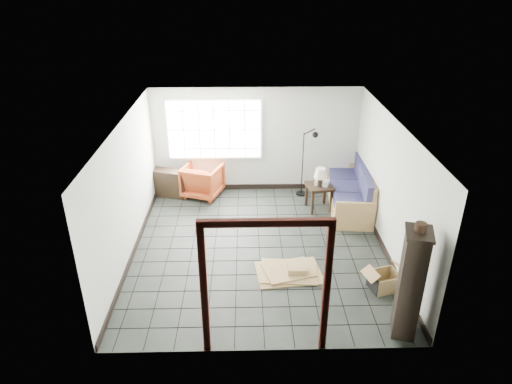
{
  "coord_description": "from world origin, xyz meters",
  "views": [
    {
      "loc": [
        -0.25,
        -7.75,
        5.09
      ],
      "look_at": [
        -0.06,
        0.3,
        1.11
      ],
      "focal_mm": 32.0,
      "sensor_mm": 36.0,
      "label": 1
    }
  ],
  "objects_px": {
    "futon_sofa": "(352,193)",
    "tall_shelf": "(410,283)",
    "armchair": "(203,179)",
    "side_table": "(319,189)"
  },
  "relations": [
    {
      "from": "futon_sofa",
      "to": "side_table",
      "type": "distance_m",
      "value": 0.81
    },
    {
      "from": "armchair",
      "to": "side_table",
      "type": "xyz_separation_m",
      "value": [
        2.75,
        -0.77,
        0.06
      ]
    },
    {
      "from": "armchair",
      "to": "side_table",
      "type": "relative_size",
      "value": 1.36
    },
    {
      "from": "armchair",
      "to": "futon_sofa",
      "type": "bearing_deg",
      "value": -171.96
    },
    {
      "from": "armchair",
      "to": "tall_shelf",
      "type": "distance_m",
      "value": 5.94
    },
    {
      "from": "futon_sofa",
      "to": "tall_shelf",
      "type": "bearing_deg",
      "value": -85.51
    },
    {
      "from": "armchair",
      "to": "tall_shelf",
      "type": "bearing_deg",
      "value": 145.13
    },
    {
      "from": "tall_shelf",
      "to": "armchair",
      "type": "bearing_deg",
      "value": 141.43
    },
    {
      "from": "armchair",
      "to": "side_table",
      "type": "distance_m",
      "value": 2.85
    },
    {
      "from": "side_table",
      "to": "tall_shelf",
      "type": "height_order",
      "value": "tall_shelf"
    }
  ]
}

